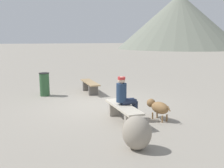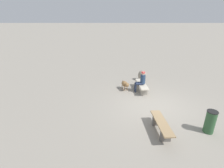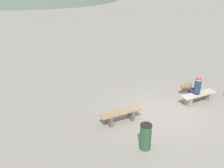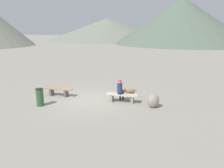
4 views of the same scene
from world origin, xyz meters
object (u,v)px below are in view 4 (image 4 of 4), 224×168
(bench_left, at_px, (59,91))
(seated_person, at_px, (120,89))
(trash_bin, at_px, (40,97))
(boulder, at_px, (153,101))
(dog, at_px, (129,91))
(bench_right, at_px, (122,97))

(bench_left, distance_m, seated_person, 3.90)
(trash_bin, relative_size, boulder, 1.29)
(trash_bin, xyz_separation_m, boulder, (5.79, 1.69, -0.11))
(dog, relative_size, trash_bin, 0.90)
(bench_left, bearing_deg, seated_person, -0.59)
(boulder, bearing_deg, trash_bin, -163.75)
(bench_right, relative_size, boulder, 2.48)
(bench_right, bearing_deg, dog, 78.39)
(bench_right, distance_m, trash_bin, 4.47)
(bench_left, relative_size, bench_right, 0.98)
(bench_left, relative_size, trash_bin, 1.87)
(boulder, bearing_deg, bench_right, 169.82)
(seated_person, height_order, boulder, seated_person)
(seated_person, height_order, dog, seated_person)
(bench_left, relative_size, boulder, 2.42)
(seated_person, bearing_deg, bench_left, -178.33)
(bench_right, height_order, boulder, boulder)
(seated_person, relative_size, trash_bin, 1.34)
(bench_left, xyz_separation_m, boulder, (5.82, -0.21, 0.04))
(bench_right, bearing_deg, seated_person, 141.54)
(seated_person, height_order, trash_bin, seated_person)
(bench_right, relative_size, seated_person, 1.43)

